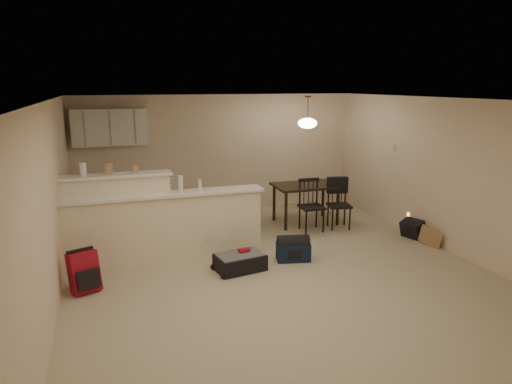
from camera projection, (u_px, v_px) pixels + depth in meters
name	position (u px, v px, depth m)	size (l,w,h in m)	color
room	(278.00, 189.00, 6.53)	(7.00, 7.02, 2.50)	#BDAF91
breakfast_bar	(149.00, 224.00, 7.05)	(3.08, 0.58, 1.39)	#F1E3C3
upper_cabinets	(110.00, 127.00, 8.77)	(1.40, 0.34, 0.70)	white
kitchen_counter	(126.00, 201.00, 9.05)	(1.80, 0.60, 0.90)	white
thermostat	(393.00, 148.00, 8.82)	(0.02, 0.12, 0.12)	beige
jar	(83.00, 169.00, 6.70)	(0.10, 0.10, 0.20)	silver
cereal_box	(109.00, 169.00, 6.82)	(0.10, 0.07, 0.16)	#A88056
small_box	(136.00, 169.00, 6.94)	(0.08, 0.06, 0.12)	#A88056
bottle_a	(181.00, 184.00, 6.99)	(0.07, 0.07, 0.26)	silver
bottle_b	(200.00, 185.00, 7.09)	(0.06, 0.06, 0.18)	silver
dining_table	(306.00, 189.00, 8.99)	(1.26, 0.85, 0.78)	black
pendant_lamp	(308.00, 123.00, 8.69)	(0.36, 0.36, 0.62)	brown
dining_chair_near	(312.00, 206.00, 8.54)	(0.43, 0.41, 0.98)	black
dining_chair_far	(339.00, 204.00, 8.70)	(0.42, 0.40, 0.95)	black
suitcase	(240.00, 262.00, 6.80)	(0.71, 0.46, 0.24)	black
red_backpack	(84.00, 272.00, 6.08)	(0.36, 0.23, 0.54)	maroon
navy_duffel	(293.00, 252.00, 7.17)	(0.52, 0.28, 0.28)	#111D36
black_daypack	(413.00, 229.00, 8.22)	(0.36, 0.26, 0.32)	black
cardboard_sheet	(430.00, 238.00, 7.78)	(0.41, 0.02, 0.31)	#A88056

